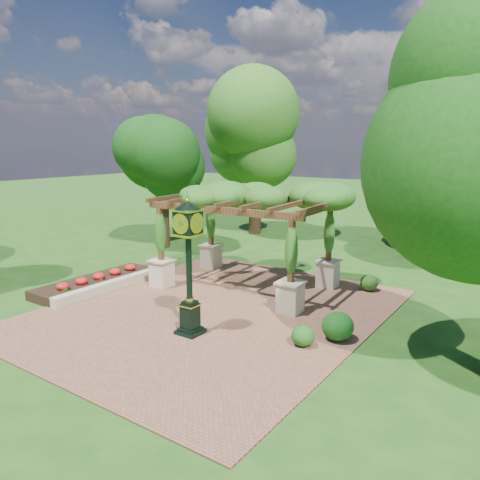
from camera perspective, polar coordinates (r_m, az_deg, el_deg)
The scene contains 13 objects.
ground at distance 15.17m, azimuth -5.47°, elevation -9.76°, with size 120.00×120.00×0.00m, color #1E4714.
brick_plaza at distance 15.89m, azimuth -3.12°, elevation -8.63°, with size 10.00×12.00×0.04m, color brown.
border_wall at distance 18.56m, azimuth -15.44°, elevation -5.44°, with size 0.35×5.00×0.40m, color #C6B793.
flower_bed at distance 19.24m, azimuth -17.17°, elevation -5.00°, with size 1.50×5.00×0.36m, color red.
pedestal_clock at distance 13.41m, azimuth -6.29°, elevation -1.91°, with size 0.80×0.80×4.00m.
pergola at distance 17.74m, azimuth 0.58°, elevation 4.56°, with size 6.65×4.38×4.06m.
sundial at distance 21.50m, azimuth 6.41°, elevation -2.16°, with size 0.67×0.67×0.94m.
shrub_front at distance 13.27m, azimuth 7.70°, elevation -11.49°, with size 0.65×0.65×0.59m, color #1C4E16.
shrub_mid at distance 13.77m, azimuth 11.82°, elevation -10.24°, with size 0.91×0.91×0.82m, color #174F16.
shrub_back at distance 18.48m, azimuth 15.46°, elevation -5.05°, with size 0.67×0.67×0.61m, color #2A5719.
tree_west_near at distance 25.23m, azimuth -9.68°, elevation 11.29°, with size 3.90×3.90×7.93m.
tree_west_far at distance 28.79m, azimuth 1.89°, elevation 12.55°, with size 4.94×4.94×8.69m.
tree_north at distance 25.60m, azimuth 20.23°, elevation 8.95°, with size 4.68×4.68×6.72m.
Camera 1 is at (9.18, -10.73, 5.54)m, focal length 35.00 mm.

